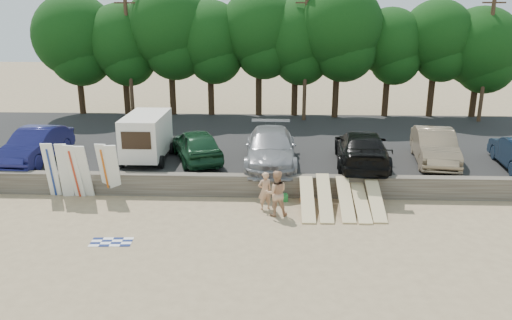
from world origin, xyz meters
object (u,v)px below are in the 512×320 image
object	(u,v)px
car_0	(36,145)
cooler	(283,198)
box_trailer	(147,135)
car_4	(435,147)
car_3	(361,149)
car_2	(271,148)
beachgoer_b	(276,193)
car_1	(196,145)
beachgoer_a	(265,191)

from	to	relation	value
car_0	cooler	size ratio (longest dim) A/B	13.45
box_trailer	car_4	xyz separation A→B (m)	(14.46, 0.15, -0.49)
car_4	cooler	bearing A→B (deg)	-146.00
box_trailer	car_3	xyz separation A→B (m)	(10.72, -0.52, -0.46)
car_2	car_0	bearing A→B (deg)	178.43
box_trailer	beachgoer_b	size ratio (longest dim) A/B	1.96
cooler	car_2	bearing A→B (deg)	92.64
box_trailer	car_2	distance (m)	6.32
cooler	car_1	bearing A→B (deg)	131.71
beachgoer_a	beachgoer_b	world-z (taller)	beachgoer_b
box_trailer	beachgoer_a	bearing A→B (deg)	-36.56
box_trailer	car_3	bearing A→B (deg)	-2.59
car_2	cooler	xyz separation A→B (m)	(0.60, -3.07, -1.41)
car_1	car_2	world-z (taller)	car_2
car_1	box_trailer	bearing A→B (deg)	-19.68
box_trailer	car_4	size ratio (longest dim) A/B	0.73
car_3	beachgoer_a	size ratio (longest dim) A/B	3.64
car_3	beachgoer_a	distance (m)	6.18
car_0	beachgoer_a	world-z (taller)	car_0
car_2	beachgoer_b	xyz separation A→B (m)	(0.28, -4.63, -0.61)
car_2	beachgoer_b	world-z (taller)	car_2
car_0	beachgoer_b	bearing A→B (deg)	-19.06
car_4	car_1	bearing A→B (deg)	-171.80
box_trailer	car_2	world-z (taller)	box_trailer
car_0	beachgoer_b	world-z (taller)	car_0
car_0	car_1	world-z (taller)	car_0
beachgoer_a	beachgoer_b	distance (m)	0.78
car_1	car_4	world-z (taller)	car_4
car_0	car_1	xyz separation A→B (m)	(8.10, 0.39, -0.02)
beachgoer_a	cooler	bearing A→B (deg)	-150.70
box_trailer	car_1	bearing A→B (deg)	1.24
car_0	beachgoer_a	xyz separation A→B (m)	(11.67, -4.20, -0.71)
car_2	beachgoer_a	xyz separation A→B (m)	(-0.19, -4.02, -0.75)
car_1	car_2	bearing A→B (deg)	150.63
box_trailer	car_4	bearing A→B (deg)	0.79
car_0	beachgoer_b	xyz separation A→B (m)	(12.14, -4.81, -0.58)
box_trailer	beachgoer_a	size ratio (longest dim) A/B	2.28
beachgoer_b	cooler	bearing A→B (deg)	-109.03
car_0	car_2	distance (m)	11.86
car_1	beachgoer_b	size ratio (longest dim) A/B	2.52
car_0	car_2	world-z (taller)	car_2
beachgoer_b	car_3	bearing A→B (deg)	-139.42
car_4	box_trailer	bearing A→B (deg)	-171.71
box_trailer	car_3	size ratio (longest dim) A/B	0.63
beachgoer_a	cooler	size ratio (longest dim) A/B	4.36
car_2	beachgoer_a	distance (m)	4.09
box_trailer	car_1	distance (m)	2.56
car_0	cooler	world-z (taller)	car_0
car_2	cooler	size ratio (longest dim) A/B	15.86
car_1	cooler	bearing A→B (deg)	119.42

